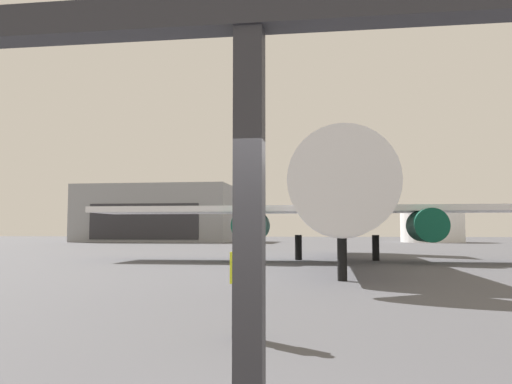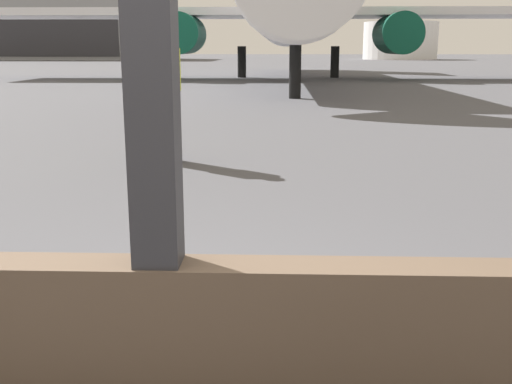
% 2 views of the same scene
% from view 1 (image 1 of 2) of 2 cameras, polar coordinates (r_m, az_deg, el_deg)
% --- Properties ---
extents(ground_plane, '(220.00, 220.00, 0.00)m').
position_cam_1_polar(ground_plane, '(43.58, 7.26, -6.65)').
color(ground_plane, '#4C4C51').
extents(window_frame, '(7.47, 0.24, 3.53)m').
position_cam_1_polar(window_frame, '(3.62, -0.74, -13.45)').
color(window_frame, brown).
rests_on(window_frame, ground).
extents(airplane, '(30.49, 30.32, 10.33)m').
position_cam_1_polar(airplane, '(31.25, 8.82, -1.29)').
color(airplane, silver).
rests_on(airplane, ground).
extents(ground_crew_worker, '(0.40, 0.46, 1.74)m').
position_cam_1_polar(ground_crew_worker, '(9.28, -1.54, -10.26)').
color(ground_crew_worker, black).
rests_on(ground_crew_worker, ground).
extents(distant_hangar, '(24.94, 14.77, 9.24)m').
position_cam_1_polar(distant_hangar, '(89.07, -10.58, -2.38)').
color(distant_hangar, gray).
rests_on(distant_hangar, ground).
extents(fuel_storage_tank, '(9.74, 9.74, 4.84)m').
position_cam_1_polar(fuel_storage_tank, '(86.88, 18.70, -3.63)').
color(fuel_storage_tank, white).
rests_on(fuel_storage_tank, ground).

